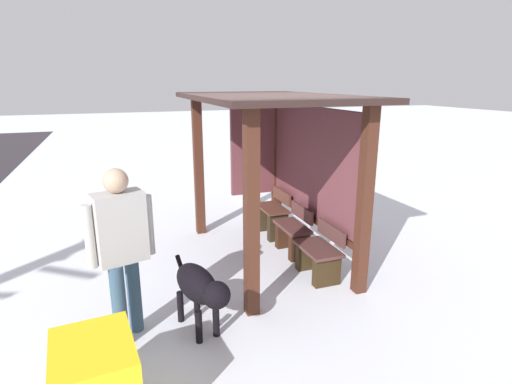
{
  "coord_description": "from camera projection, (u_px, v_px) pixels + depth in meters",
  "views": [
    {
      "loc": [
        5.12,
        -2.03,
        2.53
      ],
      "look_at": [
        0.28,
        -0.28,
        1.1
      ],
      "focal_mm": 28.23,
      "sensor_mm": 36.0,
      "label": 1
    }
  ],
  "objects": [
    {
      "name": "bench_left_inside",
      "position": [
        273.0,
        217.0,
        6.76
      ],
      "size": [
        0.7,
        0.38,
        0.77
      ],
      "color": "#573025",
      "rests_on": "ground"
    },
    {
      "name": "bench_right_inside",
      "position": [
        319.0,
        256.0,
        5.32
      ],
      "size": [
        0.7,
        0.41,
        0.7
      ],
      "color": "#4E2E2B",
      "rests_on": "ground"
    },
    {
      "name": "bus_shelter",
      "position": [
        280.0,
        140.0,
        5.72
      ],
      "size": [
        3.19,
        1.95,
        2.35
      ],
      "color": "#442217",
      "rests_on": "ground"
    },
    {
      "name": "ground_plane",
      "position": [
        267.0,
        257.0,
        5.98
      ],
      "size": [
        60.0,
        60.0,
        0.0
      ],
      "primitive_type": "plane",
      "color": "white"
    },
    {
      "name": "dog",
      "position": [
        200.0,
        287.0,
        4.06
      ],
      "size": [
        1.04,
        0.48,
        0.73
      ],
      "color": "black",
      "rests_on": "ground"
    },
    {
      "name": "person_walking",
      "position": [
        121.0,
        242.0,
        3.84
      ],
      "size": [
        0.39,
        0.65,
        1.76
      ],
      "color": "#B4B1B0",
      "rests_on": "ground"
    },
    {
      "name": "bench_center_inside",
      "position": [
        293.0,
        234.0,
        6.04
      ],
      "size": [
        0.7,
        0.34,
        0.73
      ],
      "color": "#522E2C",
      "rests_on": "ground"
    }
  ]
}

